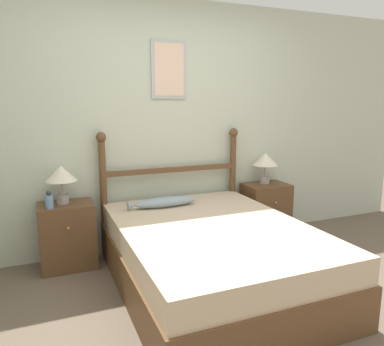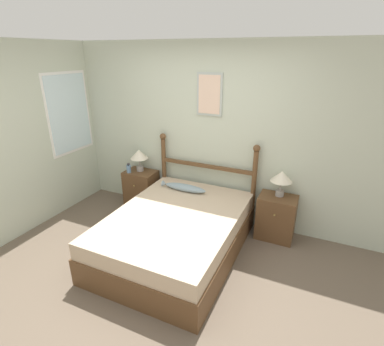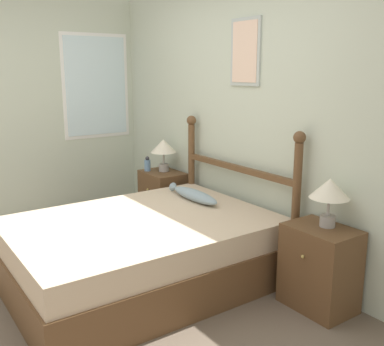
% 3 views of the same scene
% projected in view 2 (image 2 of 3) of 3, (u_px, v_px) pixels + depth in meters
% --- Properties ---
extents(ground_plane, '(16.00, 16.00, 0.00)m').
position_uv_depth(ground_plane, '(147.00, 281.00, 3.35)').
color(ground_plane, brown).
extents(wall_back, '(6.40, 0.08, 2.55)m').
position_uv_depth(wall_back, '(207.00, 134.00, 4.33)').
color(wall_back, beige).
rests_on(wall_back, ground_plane).
extents(bed, '(1.50, 2.04, 0.54)m').
position_uv_depth(bed, '(176.00, 233.00, 3.77)').
color(bed, brown).
rests_on(bed, ground_plane).
extents(headboard, '(1.53, 0.10, 1.25)m').
position_uv_depth(headboard, '(206.00, 174.00, 4.43)').
color(headboard, brown).
rests_on(headboard, ground_plane).
extents(nightstand_left, '(0.49, 0.38, 0.61)m').
position_uv_depth(nightstand_left, '(141.00, 189.00, 4.89)').
color(nightstand_left, brown).
rests_on(nightstand_left, ground_plane).
extents(nightstand_right, '(0.49, 0.38, 0.61)m').
position_uv_depth(nightstand_right, '(276.00, 217.00, 4.05)').
color(nightstand_right, brown).
rests_on(nightstand_right, ground_plane).
extents(table_lamp_left, '(0.28, 0.28, 0.35)m').
position_uv_depth(table_lamp_left, '(139.00, 155.00, 4.71)').
color(table_lamp_left, gray).
rests_on(table_lamp_left, nightstand_left).
extents(table_lamp_right, '(0.28, 0.28, 0.35)m').
position_uv_depth(table_lamp_right, '(282.00, 178.00, 3.88)').
color(table_lamp_right, gray).
rests_on(table_lamp_right, nightstand_right).
extents(bottle, '(0.07, 0.07, 0.16)m').
position_uv_depth(bottle, '(129.00, 168.00, 4.71)').
color(bottle, '#668CB2').
rests_on(bottle, nightstand_left).
extents(fish_pillow, '(0.68, 0.15, 0.10)m').
position_uv_depth(fish_pillow, '(184.00, 188.00, 4.27)').
color(fish_pillow, '#8499A3').
rests_on(fish_pillow, bed).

